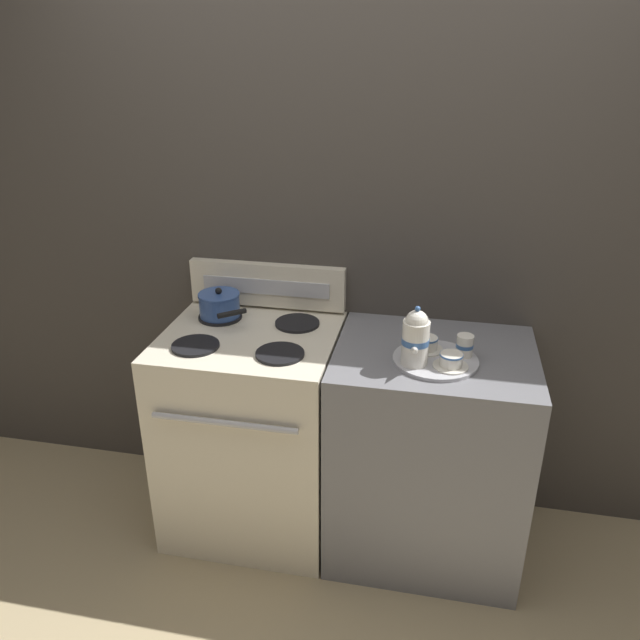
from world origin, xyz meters
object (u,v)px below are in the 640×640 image
teapot (416,338)px  teacup_right (427,344)px  serving_tray (435,360)px  creamer_jug (465,345)px  teacup_left (451,360)px  stove (253,431)px  saucepan (220,305)px

teapot → teacup_right: teapot is taller
serving_tray → creamer_jug: 0.12m
teacup_left → stove: bearing=170.6°
stove → teapot: 0.90m
saucepan → creamer_jug: saucepan is taller
creamer_jug → stove: bearing=177.9°
serving_tray → teapot: bearing=-144.0°
teacup_left → teacup_right: 0.15m
saucepan → serving_tray: size_ratio=0.78×
teacup_right → saucepan: bearing=170.1°
serving_tray → teapot: size_ratio=1.40×
teacup_left → creamer_jug: creamer_jug is taller
saucepan → teapot: bearing=-18.0°
serving_tray → stove: bearing=174.0°
teapot → serving_tray: bearing=36.0°
saucepan → teacup_right: bearing=-9.9°
teacup_left → serving_tray: bearing=135.3°
saucepan → serving_tray: saucepan is taller
stove → teacup_right: size_ratio=7.38×
saucepan → teacup_left: (0.97, -0.27, -0.02)m
teacup_right → serving_tray: bearing=-59.7°
teapot → stove: bearing=168.7°
serving_tray → teacup_right: bearing=120.3°
serving_tray → teacup_right: teacup_right is taller
stove → teapot: teapot is taller
serving_tray → creamer_jug: creamer_jug is taller
stove → saucepan: 0.57m
stove → serving_tray: 0.88m
saucepan → teacup_right: size_ratio=1.94×
teacup_right → creamer_jug: 0.14m
creamer_jug → saucepan: bearing=170.5°
creamer_jug → teacup_right: bearing=172.8°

